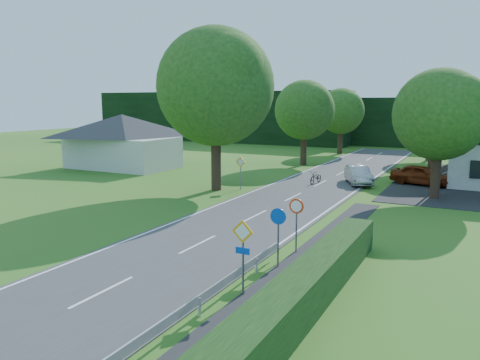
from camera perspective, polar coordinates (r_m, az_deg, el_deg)
The scene contains 22 objects.
road at distance 28.16m, azimuth 3.61°, elevation -3.55°, with size 7.00×80.00×0.04m, color #3B3B3E.
line_edge_left at distance 29.57m, azimuth -2.18°, elevation -2.86°, with size 0.12×80.00×0.01m, color white.
line_edge_right at distance 27.05m, azimuth 9.94°, elevation -4.17°, with size 0.12×80.00×0.01m, color white.
line_centre at distance 28.15m, azimuth 3.61°, elevation -3.51°, with size 0.12×80.00×0.01m, color white, non-canonical shape.
tree_main at distance 33.73m, azimuth -2.98°, elevation 8.55°, with size 9.40×9.40×11.64m, color #1B4715, non-canonical shape.
tree_left_far at distance 47.93m, azimuth 7.82°, elevation 6.92°, with size 7.00×7.00×8.58m, color #1B4715, non-canonical shape.
tree_right_far at distance 47.35m, azimuth 22.58°, elevation 6.56°, with size 7.40×7.40×9.09m, color #1B4715, non-canonical shape.
tree_left_back at distance 59.25m, azimuth 12.18°, elevation 7.02°, with size 6.60×6.60×8.07m, color #1B4715, non-canonical shape.
tree_right_back at distance 55.43m, azimuth 22.21°, elevation 6.11°, with size 6.20×6.20×7.56m, color #1B4715, non-canonical shape.
tree_right_mid at distance 33.31m, azimuth 23.05°, elevation 5.16°, with size 7.00×7.00×8.58m, color #1B4715, non-canonical shape.
treeline_left at distance 77.67m, azimuth -2.91°, elevation 7.73°, with size 44.00×6.00×8.00m, color black.
treeline_right at distance 71.27m, azimuth 24.99°, elevation 6.30°, with size 30.00×5.00×7.00m, color black.
bungalow_left at distance 46.98m, azimuth -14.14°, elevation 4.74°, with size 11.00×6.50×5.20m.
streetlight at distance 35.32m, azimuth 22.61°, elevation 5.68°, with size 2.03×0.18×8.00m.
sign_priority_right at distance 15.41m, azimuth 0.34°, elevation -7.75°, with size 0.78×0.09×2.59m.
sign_roundabout at distance 18.07m, azimuth 4.67°, elevation -5.59°, with size 0.64×0.08×2.37m.
sign_speed_limit at distance 19.85m, azimuth 6.89°, elevation -3.97°, with size 0.64×0.11×2.37m.
sign_priority_left at distance 34.18m, azimuth 0.08°, elevation 1.67°, with size 0.78×0.09×2.44m.
moving_car at distance 37.58m, azimuth 14.23°, elevation 0.60°, with size 1.50×4.31×1.42m, color #A09FA4.
motorcycle at distance 37.16m, azimuth 9.24°, elevation 0.34°, with size 0.66×1.90×1.00m, color black.
parked_car_red at distance 38.75m, azimuth 21.20°, elevation 0.60°, with size 1.82×4.53×1.54m, color maroon.
parked_car_silver_a at distance 42.17m, azimuth 25.98°, elevation 0.91°, with size 1.57×4.51×1.48m, color #ADAEB2.
Camera 1 is at (10.96, -5.15, 6.36)m, focal length 35.00 mm.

